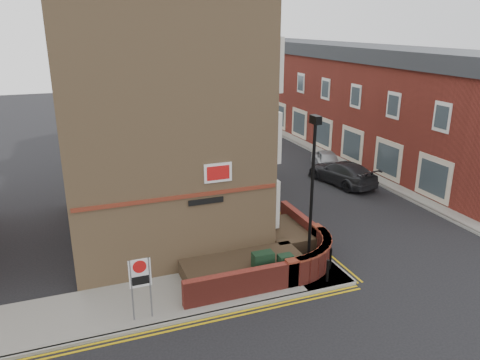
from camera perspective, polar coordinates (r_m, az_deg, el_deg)
The scene contains 27 objects.
ground at distance 17.57m, azimuth 5.42°, elevation -14.30°, with size 120.00×120.00×0.00m, color black.
pavement_corner at distance 17.75m, azimuth -7.32°, elevation -13.78°, with size 13.00×3.00×0.12m, color gray.
pavement_main at distance 31.88m, azimuth -3.86°, elevation 1.26°, with size 2.00×32.00×0.12m, color gray.
pavement_far at distance 34.09m, azimuth 15.68°, elevation 1.75°, with size 4.00×40.00×0.12m, color gray.
kerb_side at distance 16.53m, azimuth -6.04°, elevation -16.43°, with size 13.00×0.15×0.12m, color gray.
kerb_main_near at distance 32.17m, azimuth -2.16°, elevation 1.45°, with size 0.15×32.00×0.12m, color gray.
kerb_main_far at distance 32.98m, azimuth 12.86°, elevation 1.42°, with size 0.15×40.00×0.12m, color gray.
yellow_lines_side at distance 16.36m, azimuth -5.80°, elevation -17.06°, with size 13.00×0.28×0.01m, color gold.
yellow_lines_main at distance 32.26m, azimuth -1.73°, elevation 1.40°, with size 0.28×32.00×0.01m, color gold.
corner_building at distance 21.78m, azimuth -10.38°, elevation 9.58°, with size 8.95×10.40×13.60m.
garden_wall at distance 19.52m, azimuth 2.18°, elevation -10.62°, with size 6.80×6.00×1.20m, color maroon, non-canonical shape.
lamppost at distance 17.70m, azimuth 8.72°, elevation -2.05°, with size 0.25×0.50×6.30m.
utility_cabinet_large at distance 18.10m, azimuth 2.80°, elevation -10.52°, with size 0.80×0.45×1.20m, color #16331E.
utility_cabinet_small at distance 18.19m, azimuth 5.53°, elevation -10.62°, with size 0.55×0.40×1.10m, color #16331E.
bollard_near at distance 18.43m, azimuth 10.63°, elevation -10.81°, with size 0.11×0.11×0.90m, color black.
bollard_far at distance 19.31m, azimuth 10.95°, elevation -9.40°, with size 0.11×0.11×0.90m, color black.
zone_sign at distance 15.87m, azimuth -12.06°, elevation -11.60°, with size 0.72×0.07×2.20m.
far_terrace at distance 37.28m, azimuth 14.50°, elevation 9.53°, with size 5.40×30.40×8.00m.
far_terrace_cream at distance 55.66m, azimuth 1.92°, elevation 12.90°, with size 5.40×12.40×8.00m.
tree_near at distance 28.98m, azimuth -2.92°, elevation 8.98°, with size 3.64×3.65×6.70m.
tree_mid at distance 36.54m, azimuth -6.85°, elevation 11.64°, with size 4.03×4.03×7.42m.
tree_far at distance 44.34m, azimuth -9.41°, elevation 12.35°, with size 3.81×3.81×7.00m.
traffic_light_assembly at distance 39.82m, azimuth -7.20°, elevation 8.67°, with size 0.20×0.16×4.20m.
silver_car_near at distance 29.83m, azimuth 1.52°, elevation 1.28°, with size 1.39×3.99×1.32m, color #A9AEB1.
red_car_main at distance 38.26m, azimuth -3.39°, elevation 5.09°, with size 2.09×4.53×1.26m, color maroon.
grey_car_far at distance 29.72m, azimuth 12.33°, elevation 0.90°, with size 2.00×4.92×1.43m, color #27272B.
silver_car_far at distance 33.05m, azimuth 10.38°, elevation 2.64°, with size 1.48×3.67×1.25m, color #A4A7AB.
Camera 1 is at (-6.67, -13.19, 9.50)m, focal length 35.00 mm.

